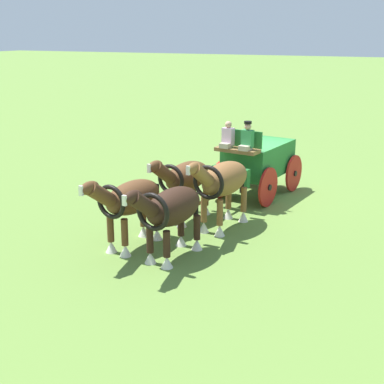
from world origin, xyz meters
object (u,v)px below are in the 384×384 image
at_px(show_wagon, 257,160).
at_px(draft_horse_rear_off, 185,179).
at_px(draft_horse_lead_off, 130,201).
at_px(draft_horse_rear_near, 223,182).
at_px(draft_horse_lead_near, 171,210).

height_order(show_wagon, draft_horse_rear_off, show_wagon).
relative_size(show_wagon, draft_horse_lead_off, 1.91).
xyz_separation_m(draft_horse_rear_near, draft_horse_lead_near, (2.58, -0.36, -0.12)).
height_order(show_wagon, draft_horse_lead_off, show_wagon).
height_order(show_wagon, draft_horse_rear_near, show_wagon).
bearing_deg(show_wagon, draft_horse_lead_near, -1.92).
height_order(draft_horse_rear_off, draft_horse_lead_near, same).
bearing_deg(draft_horse_rear_near, draft_horse_lead_near, -7.96).
xyz_separation_m(draft_horse_rear_off, draft_horse_lead_near, (2.75, 0.93, 0.00)).
distance_m(draft_horse_rear_near, draft_horse_lead_near, 2.61).
xyz_separation_m(draft_horse_rear_near, draft_horse_lead_off, (2.41, -1.65, -0.10)).
relative_size(show_wagon, draft_horse_lead_near, 1.92).
xyz_separation_m(show_wagon, draft_horse_rear_near, (3.59, 0.15, 0.16)).
bearing_deg(draft_horse_lead_near, draft_horse_lead_off, -97.50).
height_order(draft_horse_lead_near, draft_horse_lead_off, draft_horse_lead_off).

